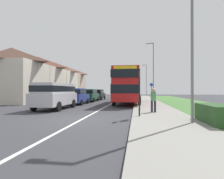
{
  "coord_description": "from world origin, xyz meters",
  "views": [
    {
      "loc": [
        2.83,
        -9.14,
        1.52
      ],
      "look_at": [
        0.75,
        6.35,
        1.6
      ],
      "focal_mm": 29.06,
      "sensor_mm": 36.0,
      "label": 1
    }
  ],
  "objects_px": {
    "double_decker_bus": "(128,85)",
    "pedestrian_at_stop": "(153,99)",
    "cycle_route_sign": "(151,91)",
    "street_lamp_far": "(146,78)",
    "bus_stop_sign": "(139,90)",
    "parked_car_dark_green": "(90,95)",
    "street_lamp_near": "(190,27)",
    "parked_car_blue": "(77,96)",
    "parked_car_black": "(98,94)",
    "street_lamp_mid": "(153,68)",
    "parked_van_silver": "(55,94)"
  },
  "relations": [
    {
      "from": "double_decker_bus",
      "to": "pedestrian_at_stop",
      "type": "height_order",
      "value": "double_decker_bus"
    },
    {
      "from": "double_decker_bus",
      "to": "cycle_route_sign",
      "type": "relative_size",
      "value": 4.14
    },
    {
      "from": "pedestrian_at_stop",
      "to": "street_lamp_far",
      "type": "relative_size",
      "value": 0.21
    },
    {
      "from": "bus_stop_sign",
      "to": "parked_car_dark_green",
      "type": "bearing_deg",
      "value": 114.81
    },
    {
      "from": "double_decker_bus",
      "to": "street_lamp_near",
      "type": "distance_m",
      "value": 13.0
    },
    {
      "from": "parked_car_blue",
      "to": "parked_car_black",
      "type": "relative_size",
      "value": 0.87
    },
    {
      "from": "street_lamp_mid",
      "to": "street_lamp_far",
      "type": "distance_m",
      "value": 19.85
    },
    {
      "from": "bus_stop_sign",
      "to": "street_lamp_mid",
      "type": "height_order",
      "value": "street_lamp_mid"
    },
    {
      "from": "parked_car_black",
      "to": "street_lamp_mid",
      "type": "relative_size",
      "value": 0.55
    },
    {
      "from": "street_lamp_near",
      "to": "street_lamp_far",
      "type": "distance_m",
      "value": 37.41
    },
    {
      "from": "bus_stop_sign",
      "to": "street_lamp_mid",
      "type": "distance_m",
      "value": 16.28
    },
    {
      "from": "pedestrian_at_stop",
      "to": "street_lamp_near",
      "type": "distance_m",
      "value": 5.07
    },
    {
      "from": "parked_car_dark_green",
      "to": "parked_van_silver",
      "type": "bearing_deg",
      "value": -91.08
    },
    {
      "from": "double_decker_bus",
      "to": "pedestrian_at_stop",
      "type": "xyz_separation_m",
      "value": [
        2.05,
        -8.78,
        -1.17
      ]
    },
    {
      "from": "double_decker_bus",
      "to": "street_lamp_near",
      "type": "height_order",
      "value": "street_lamp_near"
    },
    {
      "from": "cycle_route_sign",
      "to": "parked_van_silver",
      "type": "bearing_deg",
      "value": -127.17
    },
    {
      "from": "pedestrian_at_stop",
      "to": "double_decker_bus",
      "type": "bearing_deg",
      "value": 103.14
    },
    {
      "from": "parked_van_silver",
      "to": "street_lamp_near",
      "type": "distance_m",
      "value": 10.91
    },
    {
      "from": "double_decker_bus",
      "to": "pedestrian_at_stop",
      "type": "distance_m",
      "value": 9.09
    },
    {
      "from": "pedestrian_at_stop",
      "to": "street_lamp_mid",
      "type": "height_order",
      "value": "street_lamp_mid"
    },
    {
      "from": "parked_car_blue",
      "to": "street_lamp_far",
      "type": "distance_m",
      "value": 28.4
    },
    {
      "from": "parked_car_black",
      "to": "cycle_route_sign",
      "type": "bearing_deg",
      "value": -25.83
    },
    {
      "from": "pedestrian_at_stop",
      "to": "bus_stop_sign",
      "type": "distance_m",
      "value": 2.18
    },
    {
      "from": "parked_car_dark_green",
      "to": "bus_stop_sign",
      "type": "xyz_separation_m",
      "value": [
        6.48,
        -14.03,
        0.62
      ]
    },
    {
      "from": "parked_car_blue",
      "to": "street_lamp_far",
      "type": "xyz_separation_m",
      "value": [
        8.78,
        26.78,
        3.56
      ]
    },
    {
      "from": "parked_car_black",
      "to": "street_lamp_mid",
      "type": "bearing_deg",
      "value": -21.51
    },
    {
      "from": "parked_car_black",
      "to": "parked_car_dark_green",
      "type": "bearing_deg",
      "value": -89.84
    },
    {
      "from": "street_lamp_mid",
      "to": "parked_car_blue",
      "type": "bearing_deg",
      "value": -141.37
    },
    {
      "from": "parked_van_silver",
      "to": "parked_car_black",
      "type": "height_order",
      "value": "parked_van_silver"
    },
    {
      "from": "parked_car_blue",
      "to": "street_lamp_near",
      "type": "relative_size",
      "value": 0.53
    },
    {
      "from": "parked_car_black",
      "to": "bus_stop_sign",
      "type": "distance_m",
      "value": 20.31
    },
    {
      "from": "double_decker_bus",
      "to": "parked_van_silver",
      "type": "bearing_deg",
      "value": -129.4
    },
    {
      "from": "street_lamp_far",
      "to": "street_lamp_near",
      "type": "bearing_deg",
      "value": -90.09
    },
    {
      "from": "bus_stop_sign",
      "to": "street_lamp_far",
      "type": "distance_m",
      "value": 35.88
    },
    {
      "from": "parked_car_black",
      "to": "pedestrian_at_stop",
      "type": "bearing_deg",
      "value": -66.83
    },
    {
      "from": "parked_car_blue",
      "to": "parked_car_dark_green",
      "type": "relative_size",
      "value": 0.89
    },
    {
      "from": "parked_van_silver",
      "to": "double_decker_bus",
      "type": "bearing_deg",
      "value": 50.6
    },
    {
      "from": "parked_car_blue",
      "to": "pedestrian_at_stop",
      "type": "distance_m",
      "value": 10.27
    },
    {
      "from": "parked_car_blue",
      "to": "cycle_route_sign",
      "type": "height_order",
      "value": "cycle_route_sign"
    },
    {
      "from": "parked_car_dark_green",
      "to": "pedestrian_at_stop",
      "type": "bearing_deg",
      "value": -58.59
    },
    {
      "from": "parked_car_dark_green",
      "to": "double_decker_bus",
      "type": "bearing_deg",
      "value": -32.07
    },
    {
      "from": "cycle_route_sign",
      "to": "street_lamp_near",
      "type": "height_order",
      "value": "street_lamp_near"
    },
    {
      "from": "parked_van_silver",
      "to": "street_lamp_mid",
      "type": "xyz_separation_m",
      "value": [
        8.78,
        11.94,
        3.4
      ]
    },
    {
      "from": "parked_car_blue",
      "to": "bus_stop_sign",
      "type": "bearing_deg",
      "value": -53.63
    },
    {
      "from": "parked_van_silver",
      "to": "street_lamp_mid",
      "type": "relative_size",
      "value": 0.61
    },
    {
      "from": "parked_van_silver",
      "to": "cycle_route_sign",
      "type": "bearing_deg",
      "value": 52.83
    },
    {
      "from": "pedestrian_at_stop",
      "to": "parked_car_blue",
      "type": "bearing_deg",
      "value": 136.84
    },
    {
      "from": "street_lamp_near",
      "to": "parked_car_dark_green",
      "type": "bearing_deg",
      "value": 118.74
    },
    {
      "from": "pedestrian_at_stop",
      "to": "street_lamp_near",
      "type": "bearing_deg",
      "value": -71.26
    },
    {
      "from": "bus_stop_sign",
      "to": "street_lamp_far",
      "type": "relative_size",
      "value": 0.33
    }
  ]
}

